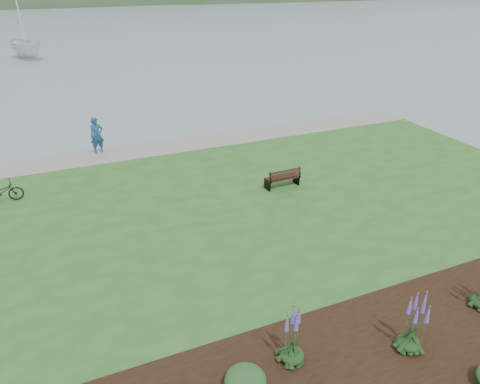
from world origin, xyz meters
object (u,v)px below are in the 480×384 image
object	(u,v)px
person	(96,133)
sailboat	(29,59)
park_bench	(283,178)
bicycle_a	(0,193)

from	to	relation	value
person	sailboat	world-z (taller)	sailboat
person	sailboat	size ratio (longest dim) A/B	0.08
park_bench	person	xyz separation A→B (m)	(-7.18, 7.61, 0.67)
person	sailboat	xyz separation A→B (m)	(-4.23, 36.07, -1.55)
bicycle_a	sailboat	distance (m)	40.40
park_bench	bicycle_a	size ratio (longest dim) A/B	0.87
park_bench	person	size ratio (longest dim) A/B	0.68
person	sailboat	bearing A→B (deg)	83.45
person	bicycle_a	distance (m)	6.26
person	bicycle_a	xyz separation A→B (m)	(-4.47, -4.32, -0.68)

